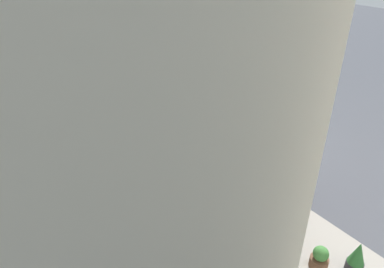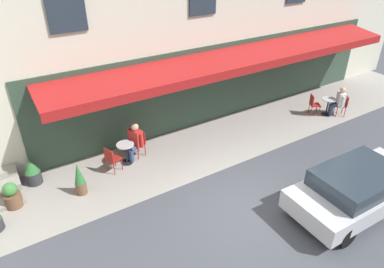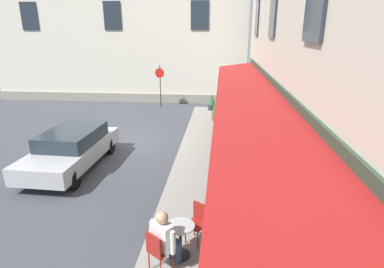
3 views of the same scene
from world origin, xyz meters
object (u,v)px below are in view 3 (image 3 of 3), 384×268
object	(u,v)px
potted_plant_by_steps	(238,108)
potted_plant_mid_terrace	(220,99)
cafe_table_mid_terrace	(230,121)
no_parking_sign	(160,79)
seated_companion_in_red	(233,119)
potted_plant_under_sign	(215,111)
cafe_chair_red_near_door	(158,249)
cafe_chair_red_kerbside	(225,117)
cafe_chair_red_corner_right	(235,124)
cafe_table_near_entrance	(180,236)
seated_patron_in_white	(165,237)
cafe_chair_red_back_row	(198,220)
potted_plant_entrance_left	(223,106)
parked_car_silver	(72,148)
potted_plant_entrance_right	(212,102)

from	to	relation	value
potted_plant_by_steps	potted_plant_mid_terrace	distance (m)	2.59
cafe_table_mid_terrace	no_parking_sign	bearing A→B (deg)	42.94
seated_companion_in_red	potted_plant_mid_terrace	distance (m)	5.71
cafe_table_mid_terrace	potted_plant_under_sign	bearing A→B (deg)	23.37
cafe_table_mid_terrace	seated_companion_in_red	distance (m)	0.47
potted_plant_by_steps	cafe_chair_red_near_door	bearing A→B (deg)	170.20
cafe_chair_red_kerbside	potted_plant_by_steps	distance (m)	2.44
potted_plant_under_sign	cafe_chair_red_corner_right	bearing A→B (deg)	-157.67
cafe_chair_red_corner_right	potted_plant_under_sign	world-z (taller)	potted_plant_under_sign
cafe_table_near_entrance	no_parking_sign	xyz separation A→B (m)	(13.36, 3.01, 1.30)
no_parking_sign	cafe_chair_red_corner_right	bearing A→B (deg)	-139.21
cafe_table_near_entrance	potted_plant_under_sign	xyz separation A→B (m)	(10.61, -0.44, 0.04)
seated_patron_in_white	potted_plant_mid_terrace	size ratio (longest dim) A/B	1.45
seated_patron_in_white	cafe_chair_red_back_row	bearing A→B (deg)	-33.69
seated_patron_in_white	potted_plant_entrance_left	bearing A→B (deg)	-5.21
cafe_chair_red_kerbside	seated_patron_in_white	size ratio (longest dim) A/B	0.70
cafe_table_near_entrance	cafe_chair_red_kerbside	size ratio (longest dim) A/B	0.82
potted_plant_entrance_left	parked_car_silver	bearing A→B (deg)	147.61
cafe_table_mid_terrace	cafe_chair_red_corner_right	bearing A→B (deg)	-160.88
cafe_table_near_entrance	cafe_chair_red_back_row	size ratio (longest dim) A/B	0.82
potted_plant_entrance_left	potted_plant_under_sign	distance (m)	1.89
potted_plant_mid_terrace	potted_plant_under_sign	world-z (taller)	potted_plant_under_sign
potted_plant_entrance_right	seated_companion_in_red	bearing A→B (deg)	-165.79
seated_patron_in_white	parked_car_silver	xyz separation A→B (m)	(4.49, 4.09, 0.02)
cafe_chair_red_back_row	potted_plant_by_steps	bearing A→B (deg)	-7.15
cafe_chair_red_back_row	potted_plant_entrance_left	world-z (taller)	cafe_chair_red_back_row
no_parking_sign	potted_plant_by_steps	size ratio (longest dim) A/B	2.94
potted_plant_under_sign	seated_companion_in_red	bearing A→B (deg)	-157.37
cafe_chair_red_corner_right	potted_plant_entrance_left	world-z (taller)	cafe_chair_red_corner_right
cafe_chair_red_near_door	potted_plant_entrance_right	xyz separation A→B (m)	(13.51, -0.57, -0.06)
cafe_chair_red_kerbside	potted_plant_entrance_right	world-z (taller)	potted_plant_entrance_right
seated_patron_in_white	seated_companion_in_red	xyz separation A→B (m)	(8.76, -1.60, 0.02)
cafe_chair_red_kerbside	seated_companion_in_red	size ratio (longest dim) A/B	0.68
seated_patron_in_white	cafe_chair_red_near_door	bearing A→B (deg)	143.50
potted_plant_entrance_left	cafe_chair_red_near_door	bearing A→B (deg)	174.30
potted_plant_mid_terrace	potted_plant_entrance_left	xyz separation A→B (m)	(-1.66, -0.24, -0.06)
cafe_chair_red_corner_right	seated_patron_in_white	distance (m)	8.72
cafe_table_mid_terrace	cafe_chair_red_corner_right	xyz separation A→B (m)	(-0.60, -0.21, 0.06)
seated_patron_in_white	potted_plant_entrance_left	size ratio (longest dim) A/B	1.59
seated_patron_in_white	potted_plant_under_sign	xyz separation A→B (m)	(10.95, -0.69, -0.16)
seated_patron_in_white	potted_plant_under_sign	size ratio (longest dim) A/B	1.18
potted_plant_entrance_right	potted_plant_mid_terrace	bearing A→B (deg)	-23.88
cafe_table_near_entrance	cafe_chair_red_near_door	bearing A→B (deg)	143.50
seated_patron_in_white	potted_plant_by_steps	world-z (taller)	seated_patron_in_white
cafe_chair_red_kerbside	potted_plant_by_steps	xyz separation A→B (m)	(2.32, -0.75, -0.12)
cafe_table_mid_terrace	cafe_chair_red_corner_right	world-z (taller)	cafe_chair_red_corner_right
seated_patron_in_white	potted_plant_by_steps	bearing A→B (deg)	-9.35
cafe_chair_red_kerbside	parked_car_silver	world-z (taller)	parked_car_silver
cafe_table_mid_terrace	parked_car_silver	distance (m)	7.26
potted_plant_by_steps	potted_plant_entrance_left	size ratio (longest dim) A/B	1.09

